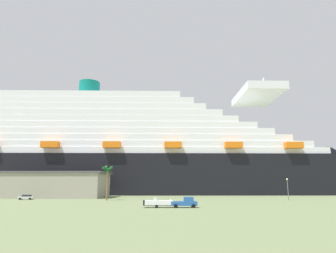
% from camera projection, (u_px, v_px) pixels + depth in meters
% --- Properties ---
extents(ground_plane, '(600.00, 600.00, 0.00)m').
position_uv_depth(ground_plane, '(167.00, 197.00, 112.58)').
color(ground_plane, '#66754C').
extents(cruise_ship, '(239.22, 35.02, 65.52)m').
position_uv_depth(cruise_ship, '(136.00, 155.00, 145.92)').
color(cruise_ship, black).
rests_on(cruise_ship, ground_plane).
extents(terminal_building, '(51.26, 21.74, 9.52)m').
position_uv_depth(terminal_building, '(41.00, 185.00, 108.23)').
color(terminal_building, gray).
rests_on(terminal_building, ground_plane).
extents(pickup_truck, '(5.64, 2.37, 2.20)m').
position_uv_depth(pickup_truck, '(185.00, 203.00, 60.64)').
color(pickup_truck, '#2659A5').
rests_on(pickup_truck, ground_plane).
extents(small_boat_on_trailer, '(7.75, 2.11, 2.15)m').
position_uv_depth(small_boat_on_trailer, '(161.00, 203.00, 60.46)').
color(small_boat_on_trailer, '#595960').
rests_on(small_boat_on_trailer, ground_plane).
extents(palm_tree, '(3.65, 3.38, 10.74)m').
position_uv_depth(palm_tree, '(108.00, 173.00, 90.53)').
color(palm_tree, brown).
rests_on(palm_tree, ground_plane).
extents(street_lamp, '(0.56, 0.56, 6.73)m').
position_uv_depth(street_lamp, '(288.00, 186.00, 88.33)').
color(street_lamp, slate).
rests_on(street_lamp, ground_plane).
extents(parked_car_green_wagon, '(4.31, 2.15, 1.58)m').
position_uv_depth(parked_car_green_wagon, '(28.00, 196.00, 99.87)').
color(parked_car_green_wagon, '#2D723F').
rests_on(parked_car_green_wagon, ground_plane).
extents(parked_car_silver_sedan, '(4.90, 2.59, 1.58)m').
position_uv_depth(parked_car_silver_sedan, '(26.00, 197.00, 92.86)').
color(parked_car_silver_sedan, silver).
rests_on(parked_car_silver_sedan, ground_plane).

